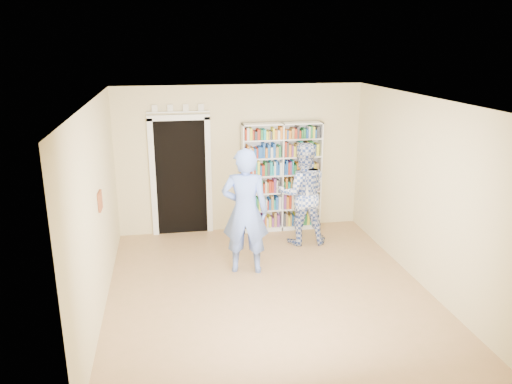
# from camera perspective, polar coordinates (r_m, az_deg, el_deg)

# --- Properties ---
(floor) EXTENTS (5.00, 5.00, 0.00)m
(floor) POSITION_cam_1_polar(r_m,az_deg,el_deg) (7.32, 1.32, -11.02)
(floor) COLOR #A37E4F
(floor) RESTS_ON ground
(ceiling) EXTENTS (5.00, 5.00, 0.00)m
(ceiling) POSITION_cam_1_polar(r_m,az_deg,el_deg) (6.52, 1.48, 10.47)
(ceiling) COLOR white
(ceiling) RESTS_ON wall_back
(wall_back) EXTENTS (4.50, 0.00, 4.50)m
(wall_back) POSITION_cam_1_polar(r_m,az_deg,el_deg) (9.18, -1.75, 3.76)
(wall_back) COLOR beige
(wall_back) RESTS_ON floor
(wall_left) EXTENTS (0.00, 5.00, 5.00)m
(wall_left) POSITION_cam_1_polar(r_m,az_deg,el_deg) (6.74, -17.71, -1.90)
(wall_left) COLOR beige
(wall_left) RESTS_ON floor
(wall_right) EXTENTS (0.00, 5.00, 5.00)m
(wall_right) POSITION_cam_1_polar(r_m,az_deg,el_deg) (7.57, 18.33, 0.06)
(wall_right) COLOR beige
(wall_right) RESTS_ON floor
(bookshelf) EXTENTS (1.47, 0.28, 2.03)m
(bookshelf) POSITION_cam_1_polar(r_m,az_deg,el_deg) (9.24, 2.94, 1.75)
(bookshelf) COLOR white
(bookshelf) RESTS_ON floor
(doorway) EXTENTS (1.10, 0.08, 2.43)m
(doorway) POSITION_cam_1_polar(r_m,az_deg,el_deg) (9.10, -8.59, 2.36)
(doorway) COLOR black
(doorway) RESTS_ON floor
(wall_art) EXTENTS (0.03, 0.25, 0.25)m
(wall_art) POSITION_cam_1_polar(r_m,az_deg,el_deg) (6.91, -17.39, -0.97)
(wall_art) COLOR maroon
(wall_art) RESTS_ON wall_left
(man_blue) EXTENTS (0.79, 0.61, 1.94)m
(man_blue) POSITION_cam_1_polar(r_m,az_deg,el_deg) (7.51, -1.25, -2.22)
(man_blue) COLOR #6585E1
(man_blue) RESTS_ON floor
(man_plaid) EXTENTS (0.94, 0.76, 1.80)m
(man_plaid) POSITION_cam_1_polar(r_m,az_deg,el_deg) (8.66, 5.32, -0.20)
(man_plaid) COLOR #334E9D
(man_plaid) RESTS_ON floor
(paper_sheet) EXTENTS (0.18, 0.11, 0.29)m
(paper_sheet) POSITION_cam_1_polar(r_m,az_deg,el_deg) (8.45, 6.22, -0.20)
(paper_sheet) COLOR white
(paper_sheet) RESTS_ON man_plaid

